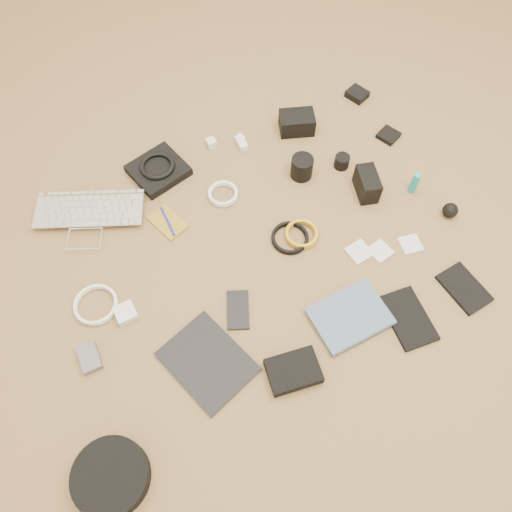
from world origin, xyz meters
name	(u,v)px	position (x,y,z in m)	size (l,w,h in m)	color
laptop	(88,224)	(-0.47, 0.34, 0.01)	(0.37, 0.26, 0.03)	silver
headphone_pouch	(158,170)	(-0.18, 0.46, 0.02)	(0.18, 0.17, 0.03)	black
headphones	(157,166)	(-0.18, 0.46, 0.04)	(0.12, 0.12, 0.02)	black
charger_a	(211,143)	(0.05, 0.49, 0.02)	(0.03, 0.03, 0.03)	silver
charger_b	(240,140)	(0.15, 0.46, 0.01)	(0.03, 0.03, 0.03)	silver
charger_c	(241,141)	(0.15, 0.45, 0.01)	(0.03, 0.03, 0.03)	silver
charger_d	(243,147)	(0.15, 0.43, 0.01)	(0.03, 0.03, 0.03)	silver
dslr_camera	(297,123)	(0.37, 0.43, 0.04)	(0.13, 0.09, 0.07)	black
lens_pouch	(357,94)	(0.68, 0.48, 0.01)	(0.07, 0.08, 0.03)	black
notebook_olive	(168,222)	(-0.23, 0.24, 0.00)	(0.08, 0.13, 0.01)	olive
pen_blue	(168,221)	(-0.23, 0.24, 0.01)	(0.01, 0.01, 0.13)	#151CB2
cable_white_a	(223,195)	(-0.01, 0.26, 0.01)	(0.11, 0.11, 0.01)	white
lens_a	(302,167)	(0.29, 0.22, 0.04)	(0.08, 0.08, 0.08)	black
lens_b	(342,162)	(0.44, 0.20, 0.02)	(0.05, 0.05, 0.05)	black
card_reader	(388,135)	(0.67, 0.24, 0.01)	(0.07, 0.07, 0.02)	black
power_brick	(126,313)	(-0.46, -0.03, 0.01)	(0.06, 0.06, 0.03)	silver
cable_white_b	(96,305)	(-0.54, 0.04, 0.01)	(0.14, 0.14, 0.01)	white
cable_black	(290,239)	(0.12, 0.00, 0.01)	(0.13, 0.13, 0.01)	black
cable_yellow	(301,235)	(0.16, -0.01, 0.01)	(0.11, 0.11, 0.01)	#C49417
flash	(367,184)	(0.45, 0.06, 0.04)	(0.06, 0.12, 0.09)	black
lens_cleaner	(414,183)	(0.61, -0.01, 0.04)	(0.03, 0.03, 0.09)	teal
battery_charger	(90,358)	(-0.61, -0.12, 0.01)	(0.06, 0.09, 0.02)	#55555A
tablet	(208,361)	(-0.30, -0.27, 0.01)	(0.20, 0.26, 0.01)	black
phone	(238,310)	(-0.15, -0.16, 0.01)	(0.07, 0.13, 0.01)	black
filter_case_left	(359,252)	(0.30, -0.15, 0.01)	(0.07, 0.07, 0.01)	silver
filter_case_mid	(380,251)	(0.37, -0.18, 0.00)	(0.07, 0.07, 0.01)	silver
filter_case_right	(410,244)	(0.47, -0.20, 0.00)	(0.07, 0.07, 0.01)	silver
air_blower	(450,210)	(0.66, -0.15, 0.03)	(0.05, 0.05, 0.05)	black
headphone_case	(111,477)	(-0.64, -0.46, 0.03)	(0.20, 0.20, 0.06)	black
drive_case	(293,371)	(-0.08, -0.41, 0.02)	(0.15, 0.11, 0.04)	black
paperback	(365,340)	(0.16, -0.42, 0.01)	(0.17, 0.23, 0.02)	#455B76
notebook_black_a	(408,318)	(0.32, -0.42, 0.01)	(0.12, 0.19, 0.01)	black
notebook_black_b	(464,288)	(0.53, -0.41, 0.01)	(0.10, 0.16, 0.01)	black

